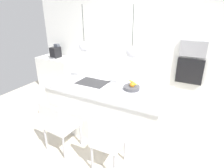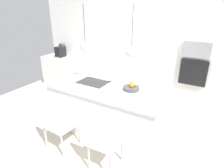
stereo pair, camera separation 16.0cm
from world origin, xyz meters
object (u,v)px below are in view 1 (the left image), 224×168
at_px(microwave, 193,49).
at_px(fruit_bowl, 132,87).
at_px(coffee_machine, 56,52).
at_px(chair_near, 59,124).
at_px(oven, 190,71).
at_px(chair_middle, 107,140).

bearing_deg(microwave, fruit_bowl, -116.57).
distance_m(fruit_bowl, coffee_machine, 3.11).
xyz_separation_m(fruit_bowl, chair_near, (-0.87, -0.92, -0.47)).
bearing_deg(coffee_machine, oven, 4.70).
bearing_deg(chair_middle, fruit_bowl, 90.65).
height_order(fruit_bowl, microwave, microwave).
xyz_separation_m(chair_near, chair_middle, (0.88, 0.00, 0.00)).
bearing_deg(oven, chair_middle, -107.15).
xyz_separation_m(fruit_bowl, oven, (0.76, 1.53, -0.06)).
xyz_separation_m(microwave, chair_middle, (-0.75, -2.44, -0.91)).
height_order(coffee_machine, chair_near, coffee_machine).
height_order(fruit_bowl, chair_middle, fruit_bowl).
distance_m(coffee_machine, microwave, 3.65).
distance_m(chair_near, chair_middle, 0.88).
relative_size(fruit_bowl, chair_near, 0.32).
distance_m(coffee_machine, chair_middle, 3.61).
height_order(coffee_machine, chair_middle, coffee_machine).
xyz_separation_m(microwave, oven, (0.00, 0.00, -0.50)).
bearing_deg(chair_near, fruit_bowl, 46.37).
distance_m(microwave, chair_near, 3.08).
bearing_deg(chair_middle, chair_near, -179.77).
bearing_deg(chair_middle, microwave, 72.85).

